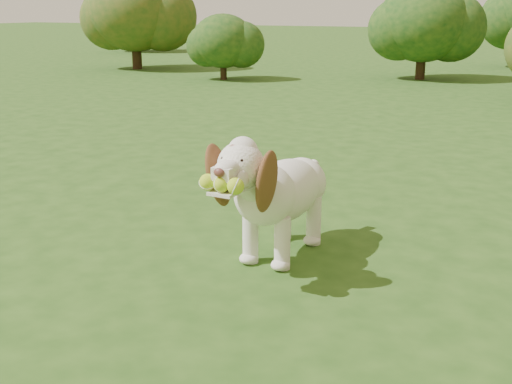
% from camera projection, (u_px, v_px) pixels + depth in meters
% --- Properties ---
extents(ground, '(80.00, 80.00, 0.00)m').
position_uv_depth(ground, '(204.00, 247.00, 3.67)').
color(ground, '#234614').
rests_on(ground, ground).
extents(dog, '(0.40, 1.13, 0.74)m').
position_uv_depth(dog, '(276.00, 189.00, 3.41)').
color(dog, white).
rests_on(dog, ground).
extents(shrub_a, '(1.16, 1.16, 1.20)m').
position_uv_depth(shrub_a, '(223.00, 41.00, 11.84)').
color(shrub_a, '#382314').
rests_on(shrub_a, ground).
extents(shrub_b, '(1.71, 1.71, 1.77)m').
position_uv_depth(shrub_b, '(424.00, 22.00, 11.78)').
color(shrub_b, '#382314').
rests_on(shrub_b, ground).
extents(shrub_e, '(2.01, 2.01, 2.08)m').
position_uv_depth(shrub_e, '(135.00, 11.00, 13.74)').
color(shrub_e, '#382314').
rests_on(shrub_e, ground).
extents(shrub_g, '(1.85, 1.85, 1.92)m').
position_uv_depth(shrub_g, '(136.00, 13.00, 19.15)').
color(shrub_g, '#382314').
rests_on(shrub_g, ground).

